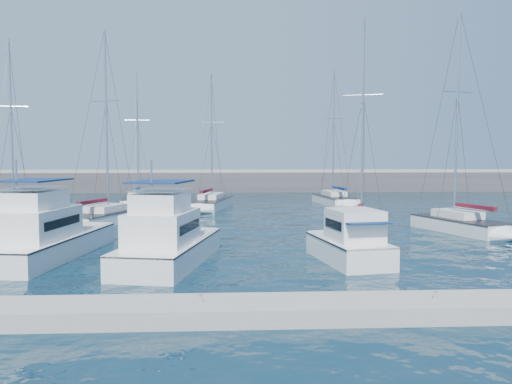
{
  "coord_description": "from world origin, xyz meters",
  "views": [
    {
      "loc": [
        1.04,
        -27.41,
        5.43
      ],
      "look_at": [
        2.75,
        7.27,
        3.0
      ],
      "focal_mm": 35.0,
      "sensor_mm": 36.0,
      "label": 1
    }
  ],
  "objects_px": {
    "sailboat_back_a": "(138,201)",
    "sailboat_back_c": "(335,200)",
    "motor_yacht_port_inner": "(44,238)",
    "motor_yacht_stbd_inner": "(167,243)",
    "sailboat_back_b": "(210,203)",
    "motor_yacht_stbd_outer": "(350,244)",
    "sailboat_mid_a": "(12,218)",
    "sailboat_mid_e": "(461,224)",
    "sailboat_mid_b": "(103,217)",
    "sailboat_mid_d": "(361,226)"
  },
  "relations": [
    {
      "from": "sailboat_mid_e",
      "to": "sailboat_back_a",
      "type": "bearing_deg",
      "value": 124.44
    },
    {
      "from": "motor_yacht_port_inner",
      "to": "sailboat_mid_a",
      "type": "bearing_deg",
      "value": 126.25
    },
    {
      "from": "sailboat_mid_d",
      "to": "sailboat_back_a",
      "type": "distance_m",
      "value": 29.07
    },
    {
      "from": "motor_yacht_stbd_inner",
      "to": "sailboat_mid_b",
      "type": "relative_size",
      "value": 0.58
    },
    {
      "from": "motor_yacht_stbd_outer",
      "to": "sailboat_back_c",
      "type": "relative_size",
      "value": 0.39
    },
    {
      "from": "sailboat_mid_a",
      "to": "sailboat_back_b",
      "type": "xyz_separation_m",
      "value": [
        15.56,
        12.1,
        -0.03
      ]
    },
    {
      "from": "sailboat_mid_b",
      "to": "sailboat_back_a",
      "type": "height_order",
      "value": "sailboat_mid_b"
    },
    {
      "from": "sailboat_back_b",
      "to": "sailboat_back_c",
      "type": "bearing_deg",
      "value": 24.99
    },
    {
      "from": "sailboat_back_a",
      "to": "sailboat_back_c",
      "type": "xyz_separation_m",
      "value": [
        22.45,
        0.39,
        0.0
      ]
    },
    {
      "from": "motor_yacht_stbd_outer",
      "to": "sailboat_back_b",
      "type": "height_order",
      "value": "sailboat_back_b"
    },
    {
      "from": "sailboat_back_b",
      "to": "sailboat_mid_b",
      "type": "bearing_deg",
      "value": -112.31
    },
    {
      "from": "sailboat_mid_e",
      "to": "sailboat_mid_a",
      "type": "bearing_deg",
      "value": 152.58
    },
    {
      "from": "sailboat_mid_a",
      "to": "sailboat_mid_d",
      "type": "height_order",
      "value": "sailboat_mid_d"
    },
    {
      "from": "sailboat_mid_b",
      "to": "sailboat_back_b",
      "type": "height_order",
      "value": "sailboat_mid_b"
    },
    {
      "from": "sailboat_mid_d",
      "to": "sailboat_back_b",
      "type": "relative_size",
      "value": 1.08
    },
    {
      "from": "sailboat_mid_d",
      "to": "sailboat_mid_a",
      "type": "bearing_deg",
      "value": -174.9
    },
    {
      "from": "motor_yacht_stbd_inner",
      "to": "sailboat_back_a",
      "type": "distance_m",
      "value": 32.21
    },
    {
      "from": "sailboat_back_a",
      "to": "motor_yacht_port_inner",
      "type": "bearing_deg",
      "value": -95.27
    },
    {
      "from": "sailboat_back_b",
      "to": "sailboat_back_c",
      "type": "height_order",
      "value": "sailboat_back_c"
    },
    {
      "from": "motor_yacht_stbd_inner",
      "to": "motor_yacht_port_inner",
      "type": "bearing_deg",
      "value": 175.25
    },
    {
      "from": "sailboat_back_b",
      "to": "sailboat_mid_a",
      "type": "bearing_deg",
      "value": -131.06
    },
    {
      "from": "sailboat_back_b",
      "to": "sailboat_mid_d",
      "type": "bearing_deg",
      "value": -46.59
    },
    {
      "from": "sailboat_mid_b",
      "to": "sailboat_back_b",
      "type": "bearing_deg",
      "value": 76.1
    },
    {
      "from": "sailboat_mid_b",
      "to": "sailboat_mid_e",
      "type": "height_order",
      "value": "sailboat_mid_e"
    },
    {
      "from": "motor_yacht_stbd_inner",
      "to": "sailboat_back_b",
      "type": "bearing_deg",
      "value": 99.16
    },
    {
      "from": "sailboat_mid_e",
      "to": "sailboat_back_b",
      "type": "height_order",
      "value": "sailboat_mid_e"
    },
    {
      "from": "sailboat_back_a",
      "to": "sailboat_back_b",
      "type": "bearing_deg",
      "value": -27.09
    },
    {
      "from": "sailboat_mid_b",
      "to": "sailboat_back_b",
      "type": "relative_size",
      "value": 1.1
    },
    {
      "from": "sailboat_mid_b",
      "to": "sailboat_mid_a",
      "type": "bearing_deg",
      "value": -162.74
    },
    {
      "from": "sailboat_back_a",
      "to": "sailboat_back_b",
      "type": "relative_size",
      "value": 1.05
    },
    {
      "from": "motor_yacht_port_inner",
      "to": "sailboat_back_a",
      "type": "height_order",
      "value": "sailboat_back_a"
    },
    {
      "from": "motor_yacht_stbd_inner",
      "to": "sailboat_mid_e",
      "type": "relative_size",
      "value": 0.57
    },
    {
      "from": "motor_yacht_stbd_outer",
      "to": "sailboat_mid_a",
      "type": "xyz_separation_m",
      "value": [
        -23.96,
        15.96,
        -0.41
      ]
    },
    {
      "from": "motor_yacht_stbd_outer",
      "to": "sailboat_mid_e",
      "type": "xyz_separation_m",
      "value": [
        10.63,
        10.13,
        -0.4
      ]
    },
    {
      "from": "sailboat_mid_a",
      "to": "sailboat_mid_e",
      "type": "xyz_separation_m",
      "value": [
        34.6,
        -5.83,
        0.01
      ]
    },
    {
      "from": "sailboat_mid_e",
      "to": "sailboat_back_c",
      "type": "relative_size",
      "value": 1.03
    },
    {
      "from": "sailboat_mid_d",
      "to": "sailboat_back_a",
      "type": "bearing_deg",
      "value": 150.56
    },
    {
      "from": "motor_yacht_stbd_outer",
      "to": "sailboat_back_c",
      "type": "xyz_separation_m",
      "value": [
        5.83,
        31.6,
        -0.41
      ]
    },
    {
      "from": "motor_yacht_stbd_outer",
      "to": "sailboat_back_a",
      "type": "xyz_separation_m",
      "value": [
        -16.62,
        31.21,
        -0.42
      ]
    },
    {
      "from": "sailboat_mid_d",
      "to": "sailboat_back_b",
      "type": "height_order",
      "value": "sailboat_mid_d"
    },
    {
      "from": "motor_yacht_port_inner",
      "to": "sailboat_back_a",
      "type": "xyz_separation_m",
      "value": [
        -0.47,
        29.45,
        -0.61
      ]
    },
    {
      "from": "sailboat_back_a",
      "to": "sailboat_back_c",
      "type": "bearing_deg",
      "value": -5.18
    },
    {
      "from": "sailboat_back_a",
      "to": "sailboat_mid_d",
      "type": "bearing_deg",
      "value": -53.4
    },
    {
      "from": "sailboat_back_c",
      "to": "sailboat_back_b",
      "type": "bearing_deg",
      "value": -173.05
    },
    {
      "from": "motor_yacht_port_inner",
      "to": "sailboat_mid_d",
      "type": "xyz_separation_m",
      "value": [
        19.28,
        8.12,
        -0.6
      ]
    },
    {
      "from": "sailboat_back_b",
      "to": "sailboat_back_c",
      "type": "distance_m",
      "value": 14.67
    },
    {
      "from": "motor_yacht_port_inner",
      "to": "motor_yacht_stbd_inner",
      "type": "relative_size",
      "value": 1.14
    },
    {
      "from": "sailboat_mid_d",
      "to": "sailboat_mid_e",
      "type": "distance_m",
      "value": 7.52
    },
    {
      "from": "sailboat_back_c",
      "to": "sailboat_mid_d",
      "type": "bearing_deg",
      "value": -104.09
    },
    {
      "from": "sailboat_mid_e",
      "to": "sailboat_back_c",
      "type": "height_order",
      "value": "sailboat_mid_e"
    }
  ]
}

